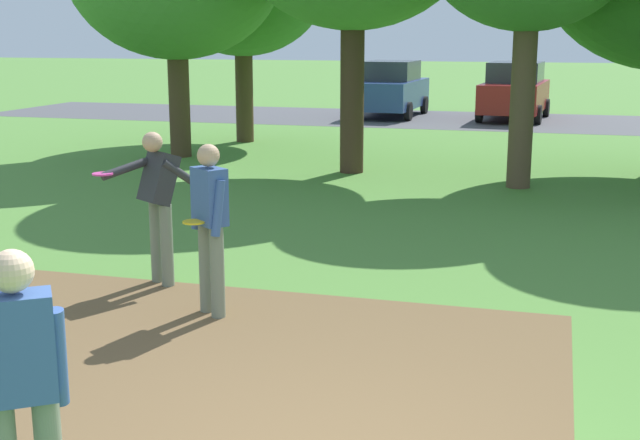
{
  "coord_description": "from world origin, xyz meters",
  "views": [
    {
      "loc": [
        1.2,
        -4.5,
        2.75
      ],
      "look_at": [
        -0.94,
        3.04,
        1.0
      ],
      "focal_mm": 47.2,
      "sensor_mm": 36.0,
      "label": 1
    }
  ],
  "objects_px": {
    "parked_car_center_left": "(515,91)",
    "player_waiting_left": "(210,220)",
    "parked_car_leftmost": "(391,89)",
    "player_throwing": "(158,197)",
    "player_foreground_watching": "(21,390)"
  },
  "relations": [
    {
      "from": "parked_car_center_left",
      "to": "player_waiting_left",
      "type": "bearing_deg",
      "value": -94.96
    },
    {
      "from": "player_waiting_left",
      "to": "parked_car_leftmost",
      "type": "relative_size",
      "value": 0.4
    },
    {
      "from": "player_throwing",
      "to": "parked_car_center_left",
      "type": "xyz_separation_m",
      "value": [
        2.75,
        19.82,
        -0.06
      ]
    },
    {
      "from": "player_throwing",
      "to": "player_waiting_left",
      "type": "height_order",
      "value": "same"
    },
    {
      "from": "player_waiting_left",
      "to": "parked_car_center_left",
      "type": "relative_size",
      "value": 0.4
    },
    {
      "from": "parked_car_leftmost",
      "to": "parked_car_center_left",
      "type": "xyz_separation_m",
      "value": [
        4.07,
        0.0,
        0.0
      ]
    },
    {
      "from": "player_throwing",
      "to": "player_waiting_left",
      "type": "bearing_deg",
      "value": -40.23
    },
    {
      "from": "player_foreground_watching",
      "to": "player_throwing",
      "type": "distance_m",
      "value": 5.06
    },
    {
      "from": "player_waiting_left",
      "to": "parked_car_leftmost",
      "type": "xyz_separation_m",
      "value": [
        -2.28,
        20.63,
        -0.05
      ]
    },
    {
      "from": "player_foreground_watching",
      "to": "parked_car_leftmost",
      "type": "height_order",
      "value": "parked_car_leftmost"
    },
    {
      "from": "player_foreground_watching",
      "to": "parked_car_center_left",
      "type": "xyz_separation_m",
      "value": [
        1.13,
        24.61,
        -0.05
      ]
    },
    {
      "from": "parked_car_leftmost",
      "to": "parked_car_center_left",
      "type": "distance_m",
      "value": 4.07
    },
    {
      "from": "player_foreground_watching",
      "to": "player_waiting_left",
      "type": "bearing_deg",
      "value": 99.49
    },
    {
      "from": "player_foreground_watching",
      "to": "parked_car_center_left",
      "type": "distance_m",
      "value": 24.64
    },
    {
      "from": "player_foreground_watching",
      "to": "player_waiting_left",
      "type": "height_order",
      "value": "same"
    }
  ]
}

